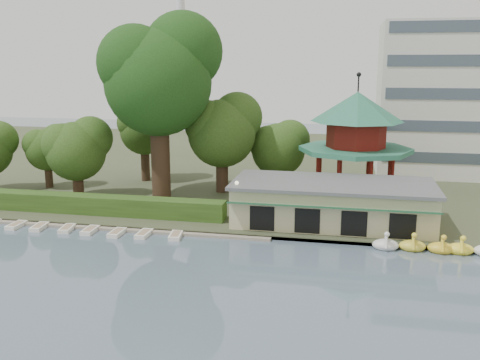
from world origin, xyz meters
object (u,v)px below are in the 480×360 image
(boathouse, at_px, (332,202))
(big_tree, at_px, (160,73))
(pavilion, at_px, (356,135))
(dock, at_px, (92,226))

(boathouse, relative_size, big_tree, 0.92)
(pavilion, height_order, big_tree, big_tree)
(dock, height_order, big_tree, big_tree)
(dock, height_order, boathouse, boathouse)
(pavilion, xyz_separation_m, big_tree, (-20.84, -3.81, 6.61))
(dock, bearing_deg, pavilion, 31.66)
(dock, xyz_separation_m, pavilion, (24.00, 14.80, 7.36))
(boathouse, distance_m, pavilion, 11.43)
(big_tree, bearing_deg, boathouse, -18.24)
(dock, distance_m, big_tree, 18.06)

